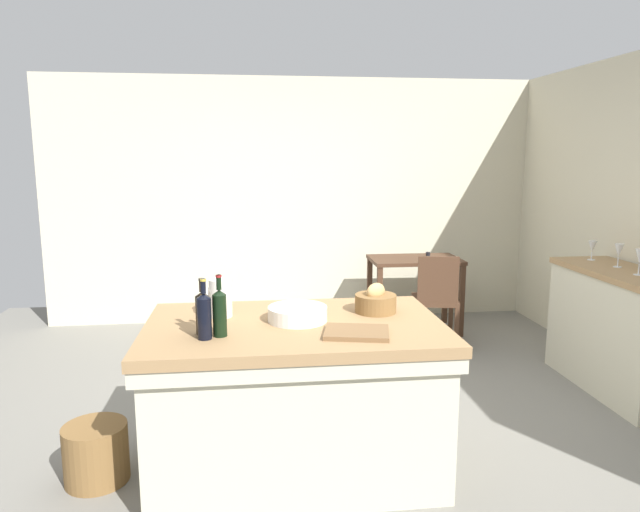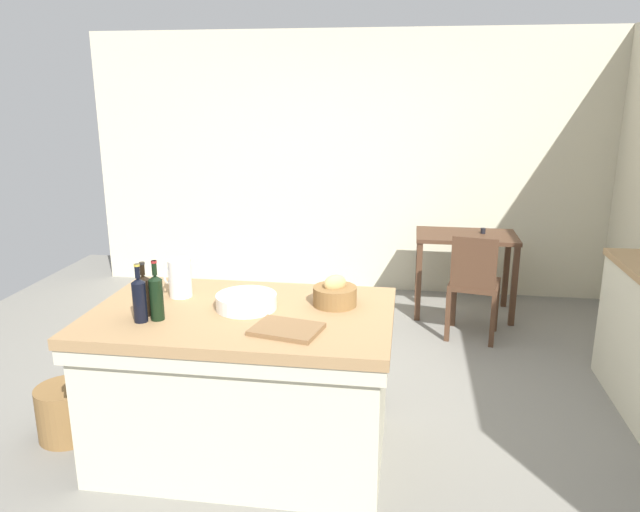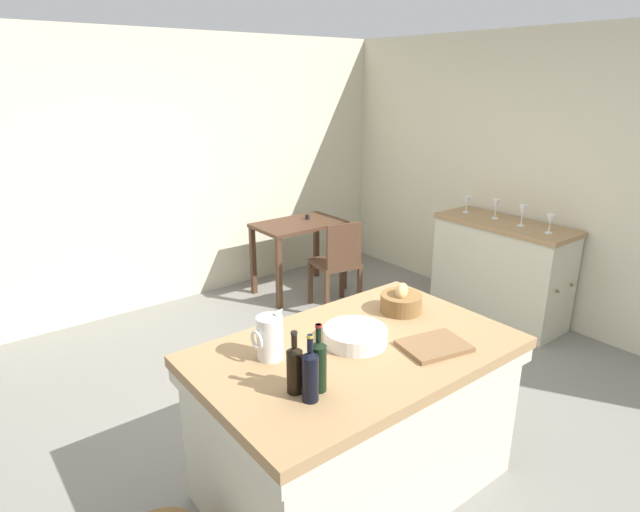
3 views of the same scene
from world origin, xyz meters
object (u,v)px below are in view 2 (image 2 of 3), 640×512
object	(u,v)px
wine_bottle_amber	(144,294)
wine_bottle_dark	(156,296)
wooden_chair	(474,283)
bread_basket	(335,294)
wine_bottle_green	(139,299)
wash_bowl	(246,302)
pitcher	(180,278)
cutting_board	(287,329)
island_table	(244,377)
wicker_hamper	(67,412)
writing_desk	(466,247)

from	to	relation	value
wine_bottle_amber	wine_bottle_dark	bearing A→B (deg)	-30.11
wooden_chair	bread_basket	world-z (taller)	bread_basket
wine_bottle_amber	wine_bottle_green	size ratio (longest dim) A/B	0.94
wine_bottle_dark	wine_bottle_green	bearing A→B (deg)	-152.19
wash_bowl	wine_bottle_amber	world-z (taller)	wine_bottle_amber
pitcher	wine_bottle_amber	xyz separation A→B (m)	(-0.08, -0.32, 0.01)
pitcher	cutting_board	distance (m)	0.84
island_table	wash_bowl	xyz separation A→B (m)	(0.02, 0.04, 0.44)
wooden_chair	bread_basket	distance (m)	2.01
wine_bottle_green	wicker_hamper	world-z (taller)	wine_bottle_green
wash_bowl	cutting_board	distance (m)	0.41
wooden_chair	wash_bowl	world-z (taller)	wash_bowl
pitcher	cutting_board	bearing A→B (deg)	-31.12
island_table	pitcher	distance (m)	0.68
cutting_board	wine_bottle_dark	world-z (taller)	wine_bottle_dark
wicker_hamper	wooden_chair	bearing A→B (deg)	36.47
wooden_chair	wine_bottle_dark	size ratio (longest dim) A/B	2.82
wine_bottle_dark	wicker_hamper	xyz separation A→B (m)	(-0.71, 0.19, -0.84)
cutting_board	wine_bottle_green	world-z (taller)	wine_bottle_green
writing_desk	wine_bottle_green	distance (m)	3.33
wine_bottle_green	wine_bottle_dark	bearing A→B (deg)	27.81
bread_basket	cutting_board	distance (m)	0.46
cutting_board	wicker_hamper	distance (m)	1.60
island_table	cutting_board	xyz separation A→B (m)	(0.30, -0.25, 0.41)
writing_desk	pitcher	size ratio (longest dim) A/B	3.45
wooden_chair	wash_bowl	distance (m)	2.37
cutting_board	wine_bottle_green	size ratio (longest dim) A/B	1.06
wooden_chair	wash_bowl	size ratio (longest dim) A/B	2.72
wooden_chair	cutting_board	size ratio (longest dim) A/B	2.74
wine_bottle_green	writing_desk	bearing A→B (deg)	55.21
wash_bowl	wine_bottle_amber	size ratio (longest dim) A/B	1.13
island_table	bread_basket	bearing A→B (deg)	18.39
wine_bottle_dark	island_table	bearing A→B (deg)	25.59
writing_desk	wooden_chair	size ratio (longest dim) A/B	1.00
pitcher	wicker_hamper	world-z (taller)	pitcher
pitcher	wine_bottle_green	distance (m)	0.41
writing_desk	wine_bottle_amber	xyz separation A→B (m)	(-1.90, -2.63, 0.35)
island_table	wicker_hamper	world-z (taller)	island_table
writing_desk	wash_bowl	world-z (taller)	wash_bowl
wine_bottle_amber	wicker_hamper	world-z (taller)	wine_bottle_amber
wooden_chair	wicker_hamper	distance (m)	3.19
wicker_hamper	wine_bottle_amber	bearing A→B (deg)	-12.40
wash_bowl	bread_basket	distance (m)	0.49
island_table	wine_bottle_amber	world-z (taller)	wine_bottle_amber
bread_basket	cutting_board	bearing A→B (deg)	-114.62
wooden_chair	bread_basket	bearing A→B (deg)	-118.92
island_table	wooden_chair	distance (m)	2.37
writing_desk	bread_basket	size ratio (longest dim) A/B	3.71
pitcher	wine_bottle_green	bearing A→B (deg)	-98.26
wash_bowl	wine_bottle_amber	xyz separation A→B (m)	(-0.51, -0.17, 0.08)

